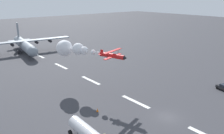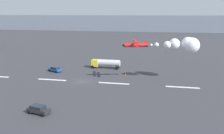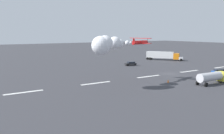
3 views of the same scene
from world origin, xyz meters
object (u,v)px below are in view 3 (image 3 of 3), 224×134
fuel_tanker_truck (213,77)px  airport_staff_sedan (220,71)px  semi_truck_orange (163,55)px  stunt_biplane_red (108,44)px  traffic_cone_far (168,81)px  traffic_cone_near (220,74)px  followme_car_yellow (131,63)px

fuel_tanker_truck → airport_staff_sedan: 16.10m
semi_truck_orange → stunt_biplane_red: bearing=33.7°
airport_staff_sedan → traffic_cone_far: 21.82m
semi_truck_orange → fuel_tanker_truck: (27.44, 44.17, -0.40)m
stunt_biplane_red → traffic_cone_near: size_ratio=26.27×
stunt_biplane_red → followme_car_yellow: (-26.80, -26.73, -8.92)m
followme_car_yellow → traffic_cone_near: followme_car_yellow is taller
semi_truck_orange → traffic_cone_far: semi_truck_orange is taller
traffic_cone_near → airport_staff_sedan: bearing=-138.4°
fuel_tanker_truck → traffic_cone_near: 14.85m
followme_car_yellow → traffic_cone_far: followme_car_yellow is taller
stunt_biplane_red → semi_truck_orange: (-50.38, -33.65, -7.59)m
stunt_biplane_red → traffic_cone_far: bearing=167.5°
traffic_cone_far → traffic_cone_near: bearing=178.9°
semi_truck_orange → fuel_tanker_truck: semi_truck_orange is taller
semi_truck_orange → traffic_cone_far: 51.04m
traffic_cone_far → fuel_tanker_truck: bearing=137.0°
semi_truck_orange → traffic_cone_far: bearing=46.5°
semi_truck_orange → traffic_cone_near: size_ratio=19.61×
traffic_cone_near → followme_car_yellow: bearing=-73.0°
semi_truck_orange → traffic_cone_near: semi_truck_orange is taller
stunt_biplane_red → airport_staff_sedan: bearing=175.5°
stunt_biplane_red → fuel_tanker_truck: 26.47m
fuel_tanker_truck → traffic_cone_near: (-13.17, -6.73, -1.37)m
fuel_tanker_truck → followme_car_yellow: (-3.86, -37.25, -0.93)m
stunt_biplane_red → traffic_cone_near: 37.49m
followme_car_yellow → traffic_cone_near: size_ratio=5.92×
stunt_biplane_red → semi_truck_orange: 61.06m
semi_truck_orange → airport_staff_sedan: size_ratio=3.12×
stunt_biplane_red → fuel_tanker_truck: stunt_biplane_red is taller
stunt_biplane_red → followme_car_yellow: 38.89m
fuel_tanker_truck → airport_staff_sedan: size_ratio=1.99×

